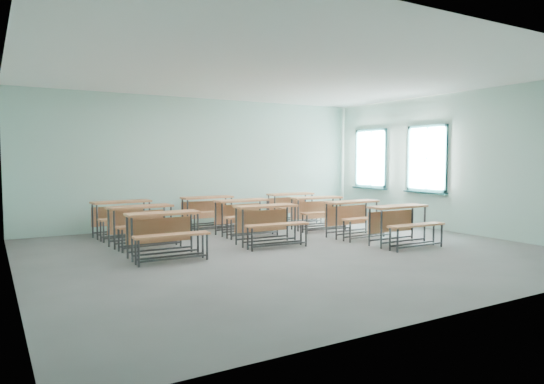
{
  "coord_description": "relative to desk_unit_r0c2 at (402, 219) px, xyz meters",
  "views": [
    {
      "loc": [
        -4.76,
        -7.45,
        1.7
      ],
      "look_at": [
        0.33,
        1.2,
        1.0
      ],
      "focal_mm": 32.0,
      "sensor_mm": 36.0,
      "label": 1
    }
  ],
  "objects": [
    {
      "name": "desk_unit_r1c2",
      "position": [
        -0.1,
        1.25,
        0.0
      ],
      "size": [
        1.27,
        0.87,
        0.78
      ],
      "rotation": [
        0.0,
        0.0,
        0.03
      ],
      "color": "#BD7144",
      "rests_on": "ground"
    },
    {
      "name": "desk_unit_r3c0",
      "position": [
        -4.42,
        3.8,
        0.0
      ],
      "size": [
        1.31,
        0.94,
        0.78
      ],
      "rotation": [
        0.0,
        0.0,
        0.09
      ],
      "color": "#BD7144",
      "rests_on": "ground"
    },
    {
      "name": "desk_unit_r2c2",
      "position": [
        -0.15,
        2.54,
        0.0
      ],
      "size": [
        1.33,
        0.97,
        0.78
      ],
      "rotation": [
        0.0,
        0.0,
        -0.11
      ],
      "color": "#BD7144",
      "rests_on": "ground"
    },
    {
      "name": "desk_unit_r3c2",
      "position": [
        -0.02,
        3.87,
        0.0
      ],
      "size": [
        1.27,
        0.88,
        0.78
      ],
      "rotation": [
        0.0,
        0.0,
        -0.04
      ],
      "color": "#BD7144",
      "rests_on": "ground"
    },
    {
      "name": "desk_unit_r3c1",
      "position": [
        -2.35,
        3.96,
        0.0
      ],
      "size": [
        1.25,
        0.84,
        0.78
      ],
      "rotation": [
        0.0,
        0.0,
        0.01
      ],
      "color": "#BD7144",
      "rests_on": "ground"
    },
    {
      "name": "desk_unit_r0c2",
      "position": [
        0.0,
        0.0,
        0.0
      ],
      "size": [
        1.26,
        0.85,
        0.78
      ],
      "rotation": [
        0.0,
        0.0,
        -0.02
      ],
      "color": "#BD7144",
      "rests_on": "ground"
    },
    {
      "name": "desk_unit_r1c1",
      "position": [
        -2.19,
        1.39,
        0.0
      ],
      "size": [
        1.3,
        0.92,
        0.78
      ],
      "rotation": [
        0.0,
        0.0,
        -0.07
      ],
      "color": "#BD7144",
      "rests_on": "ground"
    },
    {
      "name": "room",
      "position": [
        -2.08,
        0.71,
        1.08
      ],
      "size": [
        9.04,
        8.04,
        3.24
      ],
      "color": "slate",
      "rests_on": "ground"
    },
    {
      "name": "desk_unit_r2c0",
      "position": [
        -4.35,
        2.53,
        0.0
      ],
      "size": [
        1.32,
        0.95,
        0.78
      ],
      "rotation": [
        0.0,
        0.0,
        0.1
      ],
      "color": "#BD7144",
      "rests_on": "ground"
    },
    {
      "name": "desk_unit_r2c1",
      "position": [
        -2.01,
        2.77,
        0.0
      ],
      "size": [
        1.26,
        0.86,
        0.78
      ],
      "rotation": [
        0.0,
        0.0,
        0.02
      ],
      "color": "#BD7144",
      "rests_on": "ground"
    },
    {
      "name": "desk_unit_r1c0",
      "position": [
        -4.34,
        1.19,
        0.0
      ],
      "size": [
        1.26,
        0.86,
        0.78
      ],
      "rotation": [
        0.0,
        0.0,
        -0.02
      ],
      "color": "#BD7144",
      "rests_on": "ground"
    }
  ]
}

